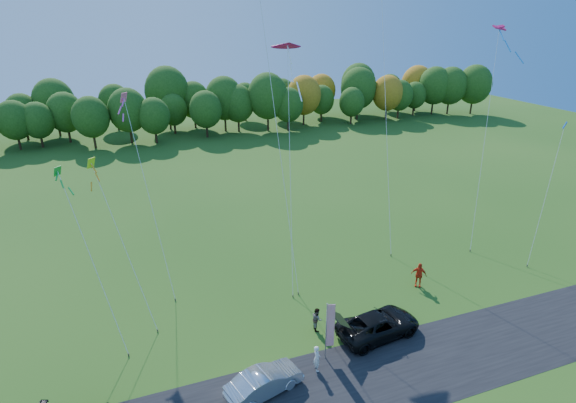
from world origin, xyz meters
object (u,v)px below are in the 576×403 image
object	(u,v)px
feather_flag	(330,325)
person_east	(419,275)
silver_sedan	(264,382)
black_suv	(378,325)

from	to	relation	value
feather_flag	person_east	bearing A→B (deg)	26.06
person_east	silver_sedan	bearing A→B (deg)	-119.47
black_suv	person_east	xyz separation A→B (m)	(5.68, 3.84, 0.21)
black_suv	feather_flag	xyz separation A→B (m)	(-3.83, -0.81, 1.57)
black_suv	silver_sedan	world-z (taller)	black_suv
silver_sedan	feather_flag	distance (m)	4.80
silver_sedan	black_suv	bearing A→B (deg)	-91.75
black_suv	feather_flag	size ratio (longest dim) A/B	1.43
feather_flag	black_suv	bearing A→B (deg)	11.97
black_suv	person_east	distance (m)	6.86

